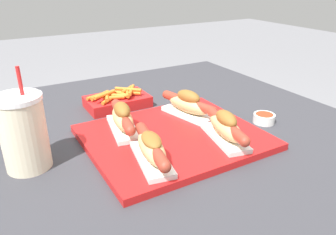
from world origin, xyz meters
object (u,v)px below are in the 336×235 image
Objects in this scene: serving_tray at (172,137)px; hot_dog_1 at (226,127)px; hot_dog_3 at (188,104)px; sauce_bowl at (264,118)px; fries_basket at (117,101)px; drink_cup at (24,133)px; hot_dog_2 at (123,118)px; hot_dog_0 at (152,148)px.

serving_tray is 2.14× the size of hot_dog_1.
hot_dog_3 is at bearing 38.30° from serving_tray.
sauce_bowl is (0.19, -0.12, -0.04)m from hot_dog_3.
serving_tray is at bearing 138.01° from hot_dog_1.
hot_dog_3 reaches higher than fries_basket.
drink_cup is at bearing 171.14° from serving_tray.
hot_dog_2 is 0.20m from hot_dog_3.
hot_dog_2 is (0.01, 0.18, 0.00)m from hot_dog_0.
fries_basket is at bearing 37.65° from drink_cup.
hot_dog_0 is 0.18m from hot_dog_2.
hot_dog_1 is 3.31× the size of sauce_bowl.
hot_dog_3 is (0.21, 0.17, 0.00)m from hot_dog_0.
sauce_bowl is at bearing -17.64° from hot_dog_2.
drink_cup reaches higher than hot_dog_3.
hot_dog_1 is 0.40m from fries_basket.
sauce_bowl is at bearing -45.35° from fries_basket.
hot_dog_3 is 0.25m from fries_basket.
hot_dog_1 is at bearing 0.15° from hot_dog_0.
hot_dog_1 is 0.46m from drink_cup.
drink_cup is at bearing 161.98° from hot_dog_1.
sauce_bowl is (0.39, 0.05, -0.04)m from hot_dog_0.
drink_cup is 0.39m from fries_basket.
hot_dog_0 reaches higher than fries_basket.
fries_basket is at bearing 72.27° from hot_dog_2.
hot_dog_0 is at bearing -139.20° from serving_tray.
hot_dog_1 reaches higher than sauce_bowl.
hot_dog_2 reaches higher than hot_dog_1.
sauce_bowl is (0.39, -0.12, -0.04)m from hot_dog_2.
drink_cup is at bearing 148.54° from hot_dog_0.
drink_cup reaches higher than hot_dog_2.
hot_dog_0 is 1.00× the size of hot_dog_1.
hot_dog_2 reaches higher than hot_dog_0.
hot_dog_3 reaches higher than hot_dog_1.
hot_dog_2 is 0.25m from drink_cup.
hot_dog_1 is 0.17m from hot_dog_3.
hot_dog_2 is 3.33× the size of sauce_bowl.
hot_dog_1 is 0.89× the size of drink_cup.
hot_dog_2 is at bearing 139.08° from serving_tray.
serving_tray is at bearing 40.80° from hot_dog_0.
hot_dog_2 is 0.41m from sauce_bowl.
serving_tray is 2.21× the size of fries_basket.
hot_dog_2 is 1.01× the size of hot_dog_3.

